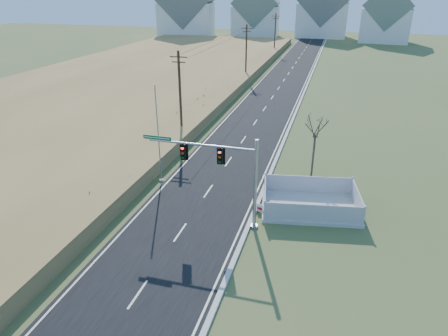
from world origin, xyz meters
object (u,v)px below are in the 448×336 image
(fence_enclosure, at_px, (310,205))
(open_sign, at_px, (260,208))
(flagpole, at_px, (159,145))
(bare_tree, at_px, (316,126))
(traffic_signal_mast, at_px, (228,171))

(fence_enclosure, bearing_deg, open_sign, -165.65)
(fence_enclosure, height_order, flagpole, flagpole)
(open_sign, relative_size, bare_tree, 0.11)
(bare_tree, bearing_deg, traffic_signal_mast, -119.32)
(traffic_signal_mast, distance_m, fence_enclosure, 7.25)
(bare_tree, bearing_deg, flagpole, -161.22)
(flagpole, bearing_deg, traffic_signal_mast, -33.86)
(fence_enclosure, distance_m, bare_tree, 6.78)
(flagpole, bearing_deg, fence_enclosure, -5.53)
(flagpole, xyz_separation_m, bare_tree, (11.88, 4.04, 1.38))
(open_sign, distance_m, bare_tree, 8.55)
(traffic_signal_mast, distance_m, open_sign, 4.49)
(open_sign, xyz_separation_m, flagpole, (-8.80, 2.70, 2.88))
(open_sign, height_order, bare_tree, bare_tree)
(fence_enclosure, height_order, bare_tree, bare_tree)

